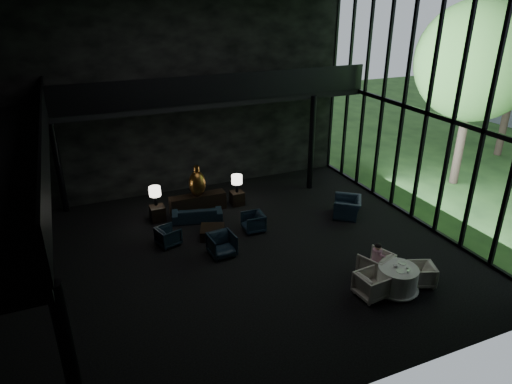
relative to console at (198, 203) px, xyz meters
name	(u,v)px	position (x,y,z in m)	size (l,w,h in m)	color
floor	(239,256)	(0.29, -3.67, -0.34)	(14.00, 12.00, 0.02)	black
wall_back	(184,96)	(0.29, 2.33, 3.66)	(14.00, 0.04, 8.00)	black
wall_front	(359,228)	(0.29, -9.67, 3.66)	(14.00, 0.04, 8.00)	black
curtain_wall	(427,113)	(7.24, -3.67, 3.66)	(0.20, 12.00, 8.00)	black
mezzanine_left	(4,165)	(-5.71, -3.67, 3.66)	(2.00, 12.00, 0.25)	black
mezzanine_back	(215,99)	(1.29, 1.33, 3.66)	(12.00, 2.00, 0.25)	black
railing_left	(45,136)	(-4.71, -3.67, 4.26)	(0.06, 12.00, 1.00)	black
railing_back	(223,88)	(1.29, 0.33, 4.26)	(12.00, 0.06, 1.00)	black
column_nw	(58,162)	(-4.71, 2.03, 1.66)	(0.24, 0.24, 4.00)	black
column_ne	(311,144)	(5.09, 0.33, 1.66)	(0.24, 0.24, 4.00)	black
tree_near	(476,62)	(11.29, -1.67, 4.89)	(4.80, 4.80, 7.65)	#382D23
console	(198,203)	(0.00, 0.00, 0.00)	(2.16, 0.49, 0.69)	black
bronze_urn	(197,183)	(0.00, -0.07, 0.85)	(0.64, 0.64, 1.19)	olive
side_table_left	(158,213)	(-1.60, -0.19, -0.06)	(0.52, 0.52, 0.57)	black
table_lamp_left	(155,192)	(-1.60, -0.03, 0.74)	(0.43, 0.43, 0.72)	black
side_table_right	(237,198)	(1.60, -0.03, -0.07)	(0.50, 0.50, 0.55)	black
table_lamp_right	(237,180)	(1.60, -0.05, 0.71)	(0.42, 0.42, 0.71)	black
sofa	(197,213)	(-0.25, -0.76, -0.03)	(1.63, 0.47, 0.64)	black
lounge_armchair_west	(168,236)	(-1.64, -2.09, -0.01)	(0.64, 0.60, 0.66)	#182A34
lounge_armchair_east	(253,222)	(1.35, -2.31, 0.01)	(0.70, 0.65, 0.72)	black
lounge_armchair_south	(222,243)	(-0.20, -3.40, 0.09)	(0.85, 0.79, 0.87)	#182E3B
window_armchair	(347,204)	(5.06, -2.61, 0.17)	(1.18, 0.76, 1.03)	#1C3346
coffee_table	(213,232)	(-0.12, -2.16, -0.16)	(0.82, 0.82, 0.36)	black
dining_table	(397,281)	(3.73, -7.15, -0.02)	(1.26, 1.26, 0.75)	white
dining_chair_north	(376,262)	(3.60, -6.32, 0.13)	(0.92, 0.86, 0.95)	beige
dining_chair_east	(421,274)	(4.58, -7.18, -0.01)	(0.64, 0.60, 0.66)	beige
dining_chair_west	(372,283)	(2.90, -7.10, 0.08)	(0.82, 0.77, 0.85)	#BCBCBA
child	(377,253)	(3.68, -6.24, 0.41)	(0.28, 0.28, 0.60)	#D59BA5
plate_a	(400,271)	(3.65, -7.32, 0.41)	(0.24, 0.24, 0.01)	white
plate_b	(402,263)	(3.97, -7.00, 0.41)	(0.23, 0.23, 0.02)	white
saucer	(409,269)	(3.94, -7.31, 0.41)	(0.14, 0.14, 0.01)	white
coffee_cup	(407,268)	(3.91, -7.28, 0.45)	(0.07, 0.07, 0.05)	white
cereal_bowl	(396,266)	(3.67, -7.08, 0.44)	(0.15, 0.15, 0.08)	white
cream_pot	(408,272)	(3.79, -7.45, 0.45)	(0.07, 0.07, 0.08)	#99999E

